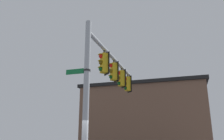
{
  "coord_description": "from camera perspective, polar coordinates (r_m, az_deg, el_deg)",
  "views": [
    {
      "loc": [
        -8.66,
        3.54,
        1.89
      ],
      "look_at": [
        2.42,
        -2.54,
        5.58
      ],
      "focal_mm": 36.47,
      "sensor_mm": 36.0,
      "label": 1
    }
  ],
  "objects": [
    {
      "name": "tree_by_storefront",
      "position": [
        22.36,
        -2.22,
        -9.89
      ],
      "size": [
        3.13,
        3.13,
        5.99
      ],
      "color": "#4C3823",
      "rests_on": "ground"
    },
    {
      "name": "traffic_light_mid_outer",
      "position": [
        15.06,
        2.3,
        -2.08
      ],
      "size": [
        0.54,
        0.49,
        1.31
      ],
      "color": "black"
    },
    {
      "name": "storefront_building",
      "position": [
        22.82,
        8.66,
        -12.58
      ],
      "size": [
        13.41,
        13.2,
        6.55
      ],
      "color": "brown",
      "rests_on": "ground"
    },
    {
      "name": "traffic_light_nearest_pole",
      "position": [
        11.91,
        -2.11,
        1.78
      ],
      "size": [
        0.54,
        0.49,
        1.31
      ],
      "color": "black"
    },
    {
      "name": "signal_pole",
      "position": [
        9.49,
        -6.49,
        -6.72
      ],
      "size": [
        0.26,
        0.26,
        6.9
      ],
      "primitive_type": "cylinder",
      "color": "#ADB2B7",
      "rests_on": "ground"
    },
    {
      "name": "traffic_light_mid_inner",
      "position": [
        13.47,
        0.36,
        -0.38
      ],
      "size": [
        0.54,
        0.49,
        1.31
      ],
      "color": "black"
    },
    {
      "name": "mast_arm",
      "position": [
        13.77,
        0.49,
        2.76
      ],
      "size": [
        5.53,
        5.8,
        0.21
      ],
      "primitive_type": "cylinder",
      "rotation": [
        0.0,
        1.57,
        5.47
      ],
      "color": "#ADB2B7"
    },
    {
      "name": "street_name_sign",
      "position": [
        9.84,
        -7.66,
        -0.24
      ],
      "size": [
        0.88,
        0.85,
        0.22
      ],
      "color": "#147238"
    },
    {
      "name": "traffic_light_arm_end",
      "position": [
        16.68,
        3.88,
        -3.46
      ],
      "size": [
        0.54,
        0.49,
        1.31
      ],
      "color": "black"
    }
  ]
}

